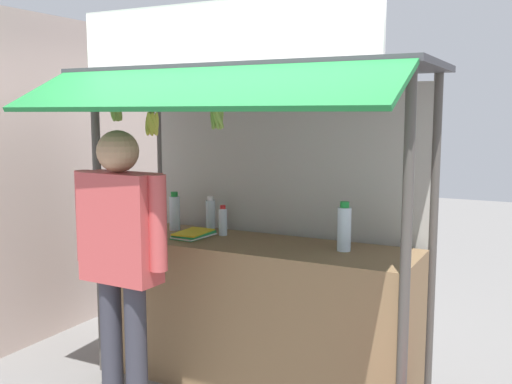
{
  "coord_description": "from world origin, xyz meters",
  "views": [
    {
      "loc": [
        1.82,
        -3.54,
        1.87
      ],
      "look_at": [
        0.0,
        0.0,
        1.34
      ],
      "focal_mm": 41.93,
      "sensor_mm": 36.0,
      "label": 1
    }
  ],
  "objects_px": {
    "vendor_person": "(121,246)",
    "water_bottle_back_right": "(175,212)",
    "water_bottle_center": "(223,221)",
    "water_bottle_front_right": "(344,228)",
    "water_bottle_far_right": "(148,212)",
    "magazine_stack_back_left": "(194,234)",
    "magazine_stack_right": "(124,230)",
    "water_bottle_far_left": "(211,214)",
    "banana_bunch_inner_right": "(152,123)",
    "banana_bunch_leftmost": "(217,115)",
    "banana_bunch_inner_left": "(116,112)"
  },
  "relations": [
    {
      "from": "water_bottle_front_right",
      "to": "vendor_person",
      "type": "distance_m",
      "value": 1.4
    },
    {
      "from": "water_bottle_far_right",
      "to": "magazine_stack_back_left",
      "type": "height_order",
      "value": "water_bottle_far_right"
    },
    {
      "from": "banana_bunch_inner_left",
      "to": "vendor_person",
      "type": "xyz_separation_m",
      "value": [
        0.27,
        -0.32,
        -0.81
      ]
    },
    {
      "from": "water_bottle_far_left",
      "to": "magazine_stack_back_left",
      "type": "height_order",
      "value": "water_bottle_far_left"
    },
    {
      "from": "banana_bunch_leftmost",
      "to": "water_bottle_far_left",
      "type": "bearing_deg",
      "value": 124.82
    },
    {
      "from": "water_bottle_front_right",
      "to": "magazine_stack_right",
      "type": "bearing_deg",
      "value": -171.77
    },
    {
      "from": "banana_bunch_inner_right",
      "to": "banana_bunch_leftmost",
      "type": "distance_m",
      "value": 0.49
    },
    {
      "from": "water_bottle_far_left",
      "to": "water_bottle_back_right",
      "type": "relative_size",
      "value": 0.88
    },
    {
      "from": "water_bottle_front_right",
      "to": "water_bottle_back_right",
      "type": "distance_m",
      "value": 1.36
    },
    {
      "from": "water_bottle_center",
      "to": "water_bottle_front_right",
      "type": "bearing_deg",
      "value": -4.24
    },
    {
      "from": "water_bottle_back_right",
      "to": "banana_bunch_inner_left",
      "type": "distance_m",
      "value": 0.94
    },
    {
      "from": "water_bottle_front_right",
      "to": "banana_bunch_inner_left",
      "type": "distance_m",
      "value": 1.67
    },
    {
      "from": "water_bottle_front_right",
      "to": "magazine_stack_right",
      "type": "xyz_separation_m",
      "value": [
        -1.6,
        -0.23,
        -0.12
      ]
    },
    {
      "from": "water_bottle_center",
      "to": "water_bottle_back_right",
      "type": "height_order",
      "value": "water_bottle_back_right"
    },
    {
      "from": "banana_bunch_inner_right",
      "to": "water_bottle_far_right",
      "type": "bearing_deg",
      "value": 130.42
    },
    {
      "from": "vendor_person",
      "to": "banana_bunch_inner_left",
      "type": "bearing_deg",
      "value": -47.06
    },
    {
      "from": "banana_bunch_inner_left",
      "to": "magazine_stack_back_left",
      "type": "bearing_deg",
      "value": 50.28
    },
    {
      "from": "water_bottle_center",
      "to": "water_bottle_far_left",
      "type": "relative_size",
      "value": 0.86
    },
    {
      "from": "water_bottle_center",
      "to": "magazine_stack_right",
      "type": "height_order",
      "value": "water_bottle_center"
    },
    {
      "from": "magazine_stack_right",
      "to": "water_bottle_far_left",
      "type": "bearing_deg",
      "value": 42.73
    },
    {
      "from": "magazine_stack_back_left",
      "to": "banana_bunch_inner_right",
      "type": "height_order",
      "value": "banana_bunch_inner_right"
    },
    {
      "from": "water_bottle_far_right",
      "to": "banana_bunch_inner_left",
      "type": "bearing_deg",
      "value": -70.63
    },
    {
      "from": "water_bottle_far_right",
      "to": "water_bottle_front_right",
      "type": "bearing_deg",
      "value": -3.4
    },
    {
      "from": "banana_bunch_leftmost",
      "to": "magazine_stack_right",
      "type": "bearing_deg",
      "value": 165.14
    },
    {
      "from": "magazine_stack_right",
      "to": "banana_bunch_inner_left",
      "type": "relative_size",
      "value": 1.4
    },
    {
      "from": "water_bottle_far_right",
      "to": "magazine_stack_back_left",
      "type": "bearing_deg",
      "value": -18.77
    },
    {
      "from": "vendor_person",
      "to": "water_bottle_back_right",
      "type": "bearing_deg",
      "value": -73.93
    },
    {
      "from": "water_bottle_far_right",
      "to": "magazine_stack_back_left",
      "type": "relative_size",
      "value": 0.78
    },
    {
      "from": "water_bottle_far_right",
      "to": "water_bottle_back_right",
      "type": "relative_size",
      "value": 0.86
    },
    {
      "from": "water_bottle_far_left",
      "to": "banana_bunch_inner_left",
      "type": "xyz_separation_m",
      "value": [
        -0.3,
        -0.69,
        0.76
      ]
    },
    {
      "from": "magazine_stack_back_left",
      "to": "banana_bunch_inner_right",
      "type": "distance_m",
      "value": 0.89
    },
    {
      "from": "banana_bunch_leftmost",
      "to": "vendor_person",
      "type": "relative_size",
      "value": 0.15
    },
    {
      "from": "water_bottle_front_right",
      "to": "banana_bunch_inner_left",
      "type": "xyz_separation_m",
      "value": [
        -1.42,
        -0.48,
        0.73
      ]
    },
    {
      "from": "water_bottle_center",
      "to": "magazine_stack_back_left",
      "type": "relative_size",
      "value": 0.69
    },
    {
      "from": "water_bottle_back_right",
      "to": "magazine_stack_back_left",
      "type": "bearing_deg",
      "value": -30.25
    },
    {
      "from": "magazine_stack_back_left",
      "to": "banana_bunch_inner_left",
      "type": "relative_size",
      "value": 1.46
    },
    {
      "from": "water_bottle_center",
      "to": "banana_bunch_inner_left",
      "type": "relative_size",
      "value": 1.01
    },
    {
      "from": "banana_bunch_leftmost",
      "to": "vendor_person",
      "type": "distance_m",
      "value": 0.99
    },
    {
      "from": "water_bottle_far_left",
      "to": "vendor_person",
      "type": "height_order",
      "value": "vendor_person"
    },
    {
      "from": "water_bottle_front_right",
      "to": "banana_bunch_inner_right",
      "type": "bearing_deg",
      "value": -156.91
    },
    {
      "from": "vendor_person",
      "to": "banana_bunch_leftmost",
      "type": "bearing_deg",
      "value": -145.14
    },
    {
      "from": "water_bottle_far_left",
      "to": "magazine_stack_back_left",
      "type": "xyz_separation_m",
      "value": [
        0.04,
        -0.29,
        -0.1
      ]
    },
    {
      "from": "banana_bunch_leftmost",
      "to": "banana_bunch_inner_left",
      "type": "xyz_separation_m",
      "value": [
        -0.77,
        -0.0,
        0.02
      ]
    },
    {
      "from": "water_bottle_back_right",
      "to": "magazine_stack_right",
      "type": "distance_m",
      "value": 0.4
    },
    {
      "from": "banana_bunch_inner_right",
      "to": "water_bottle_back_right",
      "type": "bearing_deg",
      "value": 112.52
    },
    {
      "from": "water_bottle_center",
      "to": "water_bottle_far_right",
      "type": "relative_size",
      "value": 0.89
    },
    {
      "from": "water_bottle_far_left",
      "to": "banana_bunch_inner_right",
      "type": "xyz_separation_m",
      "value": [
        -0.01,
        -0.69,
        0.69
      ]
    },
    {
      "from": "magazine_stack_back_left",
      "to": "banana_bunch_leftmost",
      "type": "xyz_separation_m",
      "value": [
        0.44,
        -0.4,
        0.84
      ]
    },
    {
      "from": "water_bottle_center",
      "to": "water_bottle_far_right",
      "type": "distance_m",
      "value": 0.69
    },
    {
      "from": "water_bottle_back_right",
      "to": "water_bottle_front_right",
      "type": "bearing_deg",
      "value": -3.1
    }
  ]
}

